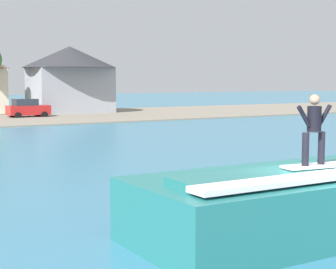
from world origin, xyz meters
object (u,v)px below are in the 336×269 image
surfer (314,126)px  wave_crest (293,202)px  surfboard (316,166)px  car_far_shore (28,108)px  house_gabled_white (70,74)px

surfer → wave_crest: bearing=115.0°
surfboard → wave_crest: bearing=128.2°
surfboard → car_far_shore: size_ratio=0.45×
house_gabled_white → surfboard: bearing=-104.5°
surfer → house_gabled_white: size_ratio=0.16×
wave_crest → car_far_shore: (6.63, 43.20, 0.17)m
wave_crest → surfer: (0.20, -0.43, 1.83)m
wave_crest → house_gabled_white: (12.78, 47.90, 3.53)m
wave_crest → surfer: bearing=-65.0°
wave_crest → surfboard: bearing=-51.8°
wave_crest → car_far_shore: bearing=81.3°
surfboard → surfer: 0.94m
wave_crest → surfboard: (0.32, -0.41, 0.90)m
wave_crest → house_gabled_white: size_ratio=0.77×
surfer → house_gabled_white: house_gabled_white is taller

